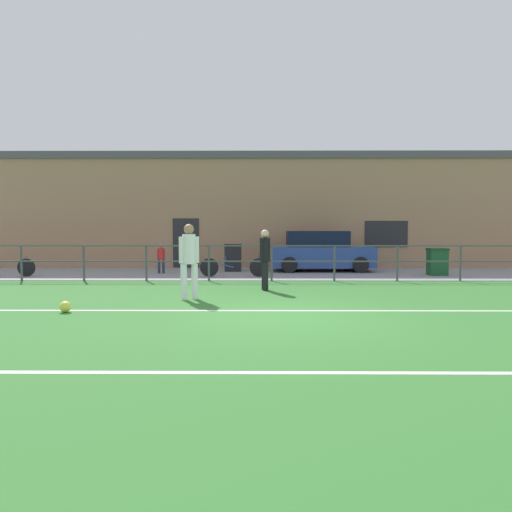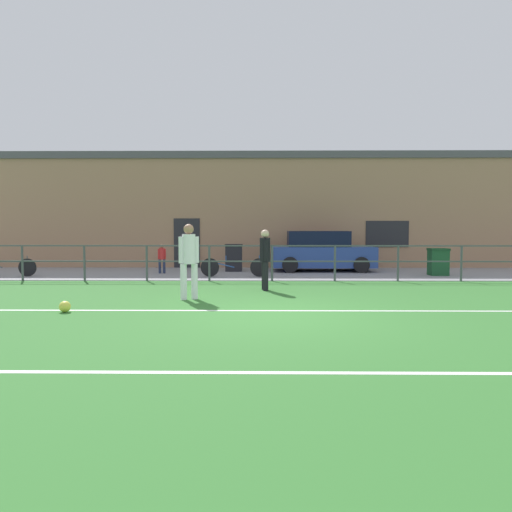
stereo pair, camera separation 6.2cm
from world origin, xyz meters
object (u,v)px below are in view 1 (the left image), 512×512
player_goalkeeper (265,256)px  bicycle_parked_1 (1,267)px  player_striker (189,257)px  spectator_child (161,257)px  trash_bin_1 (233,258)px  bicycle_parked_0 (234,267)px  parked_car_red (321,252)px  trash_bin_0 (437,262)px  soccer_ball_match (65,307)px

player_goalkeeper → bicycle_parked_1: 9.71m
player_striker → spectator_child: player_striker is taller
player_goalkeeper → trash_bin_1: 5.67m
bicycle_parked_0 → bicycle_parked_1: bicycle_parked_0 is taller
bicycle_parked_0 → trash_bin_1: (-0.14, 2.10, 0.20)m
player_goalkeeper → trash_bin_1: bearing=-176.7°
parked_car_red → trash_bin_1: 3.43m
bicycle_parked_0 → parked_car_red: bearing=34.5°
bicycle_parked_1 → trash_bin_0: 15.23m
bicycle_parked_0 → trash_bin_1: bearing=93.9°
player_goalkeeper → spectator_child: bearing=-149.4°
soccer_ball_match → trash_bin_1: trash_bin_1 is taller
parked_car_red → bicycle_parked_0: (-3.28, -2.25, -0.40)m
soccer_ball_match → bicycle_parked_1: bicycle_parked_1 is taller
player_goalkeeper → bicycle_parked_1: (-9.06, 3.43, -0.59)m
spectator_child → parked_car_red: size_ratio=0.28×
bicycle_parked_0 → bicycle_parked_1: 8.04m
player_striker → bicycle_parked_1: (-7.25, 5.13, -0.67)m
player_striker → trash_bin_0: bearing=11.8°
trash_bin_0 → soccer_ball_match: bearing=-143.9°
spectator_child → bicycle_parked_0: 3.01m
trash_bin_0 → trash_bin_1: size_ratio=0.91×
bicycle_parked_0 → bicycle_parked_1: size_ratio=1.00×
player_striker → trash_bin_0: 9.80m
player_striker → soccer_ball_match: bearing=-165.4°
soccer_ball_match → bicycle_parked_0: bicycle_parked_0 is taller
player_goalkeeper → bicycle_parked_0: size_ratio=0.70×
bicycle_parked_1 → trash_bin_0: bearing=2.1°
parked_car_red → trash_bin_1: bearing=-177.5°
bicycle_parked_0 → player_goalkeeper: bearing=-73.3°
soccer_ball_match → spectator_child: size_ratio=0.21×
player_striker → soccer_ball_match: 2.98m
spectator_child → soccer_ball_match: bearing=83.4°
player_goalkeeper → player_striker: (-1.81, -1.70, 0.08)m
player_goalkeeper → bicycle_parked_1: bearing=-119.4°
player_striker → trash_bin_1: bearing=61.2°
trash_bin_1 → trash_bin_0: bearing=-11.9°
spectator_child → player_goalkeeper: bearing=124.5°
player_striker → spectator_child: (-1.97, 6.32, -0.38)m
player_goalkeeper → soccer_ball_match: player_goalkeeper is taller
player_goalkeeper → bicycle_parked_1: player_goalkeeper is taller
player_goalkeeper → trash_bin_0: player_goalkeeper is taller
trash_bin_1 → spectator_child: bearing=-160.8°
player_striker → trash_bin_0: (7.97, 5.68, -0.51)m
trash_bin_0 → trash_bin_1: 7.49m
bicycle_parked_0 → spectator_child: bearing=156.5°
bicycle_parked_1 → trash_bin_1: (7.89, 2.10, 0.20)m
spectator_child → trash_bin_1: bearing=-165.5°
player_goalkeeper → bicycle_parked_0: 3.63m
soccer_ball_match → bicycle_parked_0: 7.53m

